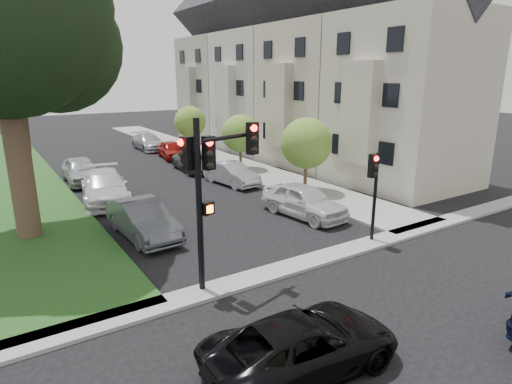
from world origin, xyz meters
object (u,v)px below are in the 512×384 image
car_parked_7 (81,170)px  car_parked_1 (232,174)px  traffic_signal_main (211,174)px  small_tree_b (240,133)px  car_cross_near (303,344)px  small_tree_c (190,122)px  car_parked_4 (149,142)px  car_parked_5 (143,219)px  car_parked_2 (195,162)px  car_parked_6 (105,187)px  traffic_signal_secondary (374,181)px  small_tree_a (306,143)px  car_parked_3 (172,150)px  car_parked_0 (304,201)px

car_parked_7 → car_parked_1: bearing=-33.4°
traffic_signal_main → small_tree_b: bearing=56.3°
car_cross_near → car_parked_7: (-0.49, 21.18, 0.14)m
small_tree_c → car_parked_4: (-2.50, 3.58, -1.94)m
small_tree_c → car_parked_5: bearing=-120.2°
car_parked_2 → car_parked_6: 8.38m
small_tree_c → traffic_signal_secondary: (-2.59, -22.67, -0.12)m
small_tree_a → car_parked_3: 14.31m
traffic_signal_main → car_parked_6: size_ratio=0.97×
car_cross_near → car_parked_3: size_ratio=1.15×
traffic_signal_secondary → car_cross_near: 8.62m
car_parked_1 → small_tree_c: bearing=70.0°
small_tree_b → car_parked_5: bearing=-138.4°
small_tree_b → car_parked_4: small_tree_b is taller
car_parked_1 → car_parked_2: car_parked_1 is taller
car_parked_5 → car_parked_6: 6.12m
car_parked_3 → car_parked_4: car_parked_4 is taller
traffic_signal_main → small_tree_a: bearing=37.0°
car_parked_6 → small_tree_c: bearing=57.9°
car_parked_1 → car_parked_3: (0.20, 10.04, 0.02)m
small_tree_b → car_parked_6: (-9.98, -2.73, -1.79)m
small_tree_a → traffic_signal_main: (-9.58, -7.21, 0.85)m
car_cross_near → car_parked_7: car_parked_7 is taller
car_cross_near → car_parked_5: 10.05m
small_tree_c → traffic_signal_main: (-9.58, -22.63, 1.04)m
car_parked_2 → car_parked_4: size_ratio=0.93×
traffic_signal_main → car_parked_3: (7.21, 21.17, -3.00)m
traffic_signal_secondary → car_parked_6: (-7.40, 11.65, -1.73)m
traffic_signal_main → car_parked_1: size_ratio=1.30×
small_tree_a → car_parked_7: 14.01m
traffic_signal_secondary → car_parked_5: 9.40m
small_tree_c → traffic_signal_secondary: small_tree_c is taller
traffic_signal_main → car_parked_2: size_ratio=1.17×
small_tree_c → car_parked_7: (-10.17, -6.01, -1.87)m
car_parked_4 → car_parked_3: bearing=-88.0°
small_tree_a → car_parked_0: 4.70m
small_tree_b → traffic_signal_main: traffic_signal_main is taller
car_parked_0 → car_parked_4: size_ratio=0.93×
small_tree_a → small_tree_b: (0.00, 7.13, -0.24)m
car_parked_1 → car_parked_7: car_parked_7 is taller
car_parked_3 → car_parked_4: size_ratio=0.83×
car_parked_0 → car_parked_4: (0.21, 22.22, -0.07)m
car_parked_2 → car_parked_5: bearing=-120.4°
small_tree_b → car_parked_3: size_ratio=0.96×
car_cross_near → car_parked_0: 11.02m
small_tree_b → traffic_signal_main: size_ratio=0.73×
car_parked_4 → small_tree_c: bearing=-54.5°
small_tree_b → traffic_signal_main: bearing=-123.7°
car_parked_3 → small_tree_a: bearing=-72.6°
traffic_signal_secondary → car_parked_3: bearing=89.4°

